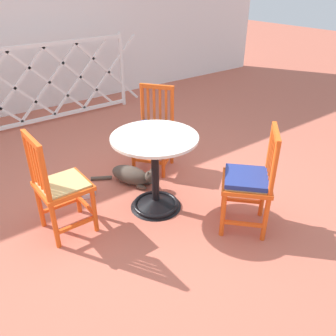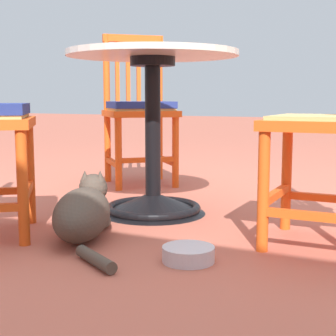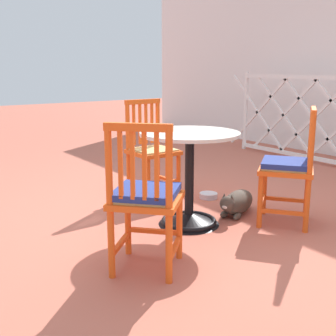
# 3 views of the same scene
# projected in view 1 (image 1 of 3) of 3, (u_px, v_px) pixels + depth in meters

# --- Properties ---
(ground_plane) EXTENTS (24.00, 24.00, 0.00)m
(ground_plane) POSITION_uv_depth(u_px,v_px,m) (148.00, 214.00, 3.22)
(ground_plane) COLOR #BC604C
(building_wall_backdrop) EXTENTS (10.00, 0.20, 2.80)m
(building_wall_backdrop) POSITION_uv_depth(u_px,v_px,m) (7.00, 16.00, 4.94)
(building_wall_backdrop) COLOR white
(building_wall_backdrop) RESTS_ON ground_plane
(lattice_fence_panel) EXTENTS (3.90, 0.06, 1.15)m
(lattice_fence_panel) POSITION_uv_depth(u_px,v_px,m) (15.00, 88.00, 4.72)
(lattice_fence_panel) COLOR white
(lattice_fence_panel) RESTS_ON ground_plane
(cafe_table) EXTENTS (0.76, 0.76, 0.73)m
(cafe_table) POSITION_uv_depth(u_px,v_px,m) (155.00, 181.00, 3.18)
(cafe_table) COLOR black
(cafe_table) RESTS_ON ground_plane
(orange_chair_at_corner) EXTENTS (0.40, 0.40, 0.91)m
(orange_chair_at_corner) POSITION_uv_depth(u_px,v_px,m) (60.00, 187.00, 2.81)
(orange_chair_at_corner) COLOR #EA5619
(orange_chair_at_corner) RESTS_ON ground_plane
(orange_chair_facing_out) EXTENTS (0.57, 0.57, 0.91)m
(orange_chair_facing_out) POSITION_uv_depth(u_px,v_px,m) (249.00, 182.00, 2.86)
(orange_chair_facing_out) COLOR #EA5619
(orange_chair_facing_out) RESTS_ON ground_plane
(orange_chair_near_fence) EXTENTS (0.56, 0.56, 0.91)m
(orange_chair_near_fence) POSITION_uv_depth(u_px,v_px,m) (153.00, 131.00, 3.77)
(orange_chair_near_fence) COLOR #EA5619
(orange_chair_near_fence) RESTS_ON ground_plane
(tabby_cat) EXTENTS (0.51, 0.61, 0.23)m
(tabby_cat) POSITION_uv_depth(u_px,v_px,m) (133.00, 176.00, 3.63)
(tabby_cat) COLOR #4C4238
(tabby_cat) RESTS_ON ground_plane
(pet_water_bowl) EXTENTS (0.17, 0.17, 0.05)m
(pet_water_bowl) POSITION_uv_depth(u_px,v_px,m) (87.00, 192.00, 3.48)
(pet_water_bowl) COLOR silver
(pet_water_bowl) RESTS_ON ground_plane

